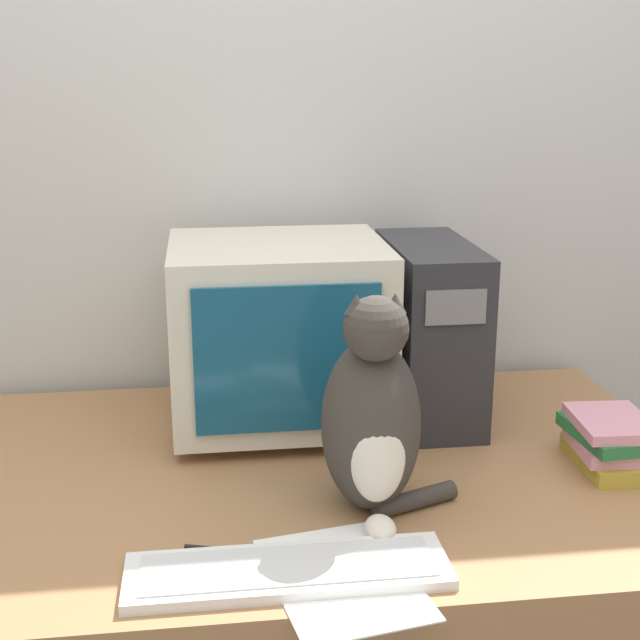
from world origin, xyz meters
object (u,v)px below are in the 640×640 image
computer_tower (429,330)px  pen (232,551)px  crt_monitor (279,332)px  cat (372,419)px  keyboard (288,571)px  book_stack (609,441)px

computer_tower → pen: size_ratio=2.56×
crt_monitor → cat: same height
computer_tower → pen: 0.74m
keyboard → pen: (-0.08, 0.08, -0.01)m
cat → book_stack: size_ratio=1.95×
keyboard → cat: cat is taller
crt_monitor → computer_tower: (0.33, 0.01, -0.01)m
pen → crt_monitor: bearing=76.7°
book_stack → keyboard: bearing=-155.2°
computer_tower → pen: (-0.46, -0.54, -0.19)m
keyboard → book_stack: (0.66, 0.30, 0.04)m
computer_tower → book_stack: (0.28, -0.32, -0.14)m
computer_tower → keyboard: 0.75m
keyboard → book_stack: bearing=24.8°
computer_tower → cat: cat is taller
computer_tower → crt_monitor: bearing=-177.5°
pen → book_stack: bearing=17.0°
crt_monitor → computer_tower: size_ratio=1.15×
cat → book_stack: bearing=13.7°
keyboard → crt_monitor: bearing=86.1°
computer_tower → pen: computer_tower is taller
crt_monitor → pen: size_ratio=2.94×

